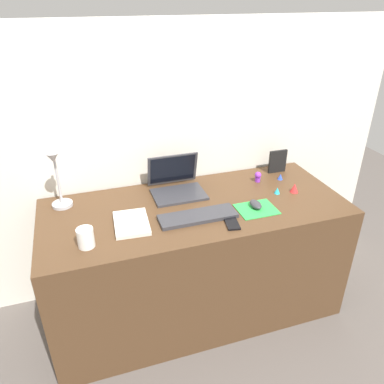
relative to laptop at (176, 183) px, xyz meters
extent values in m
plane|color=#59514C|center=(0.06, -0.20, -0.79)|extent=(6.00, 6.00, 0.00)
cube|color=silver|center=(0.06, 0.19, 0.04)|extent=(2.87, 0.05, 1.67)
cube|color=#4C331E|center=(0.06, -0.20, -0.42)|extent=(1.67, 0.70, 0.74)
cube|color=#333338|center=(0.00, -0.06, -0.05)|extent=(0.30, 0.21, 0.01)
cube|color=#333338|center=(0.00, 0.07, 0.06)|extent=(0.30, 0.06, 0.20)
cube|color=black|center=(0.00, 0.07, 0.06)|extent=(0.27, 0.04, 0.17)
cube|color=#333338|center=(0.03, -0.32, -0.04)|extent=(0.41, 0.13, 0.02)
cube|color=green|center=(0.36, -0.34, -0.05)|extent=(0.21, 0.17, 0.00)
ellipsoid|color=#333338|center=(0.36, -0.32, -0.03)|extent=(0.06, 0.10, 0.03)
cube|color=black|center=(0.17, -0.43, -0.05)|extent=(0.08, 0.14, 0.01)
cylinder|color=#B7B7BC|center=(-0.64, 0.03, -0.04)|extent=(0.11, 0.11, 0.02)
cylinder|color=#B7B7BC|center=(-0.64, 0.03, 0.11)|extent=(0.01, 0.01, 0.28)
cylinder|color=#B7B7BC|center=(-0.64, -0.01, 0.25)|extent=(0.01, 0.08, 0.08)
cone|color=#B7B7BC|center=(-0.64, -0.04, 0.26)|extent=(0.06, 0.06, 0.05)
cube|color=silver|center=(-0.31, -0.28, -0.04)|extent=(0.19, 0.25, 0.02)
cube|color=black|center=(0.70, 0.05, 0.02)|extent=(0.12, 0.02, 0.15)
cylinder|color=white|center=(-0.54, -0.39, -0.01)|extent=(0.08, 0.08, 0.09)
cylinder|color=purple|center=(0.52, -0.04, -0.04)|extent=(0.03, 0.03, 0.03)
sphere|color=purple|center=(0.52, -0.04, -0.01)|extent=(0.04, 0.04, 0.04)
cone|color=blue|center=(0.66, -0.05, -0.04)|extent=(0.03, 0.03, 0.04)
cone|color=#28B7CC|center=(0.55, -0.21, -0.03)|extent=(0.03, 0.03, 0.04)
cone|color=red|center=(0.66, -0.23, -0.03)|extent=(0.05, 0.05, 0.05)
camera|label=1|loc=(-0.52, -1.88, 0.99)|focal=34.96mm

